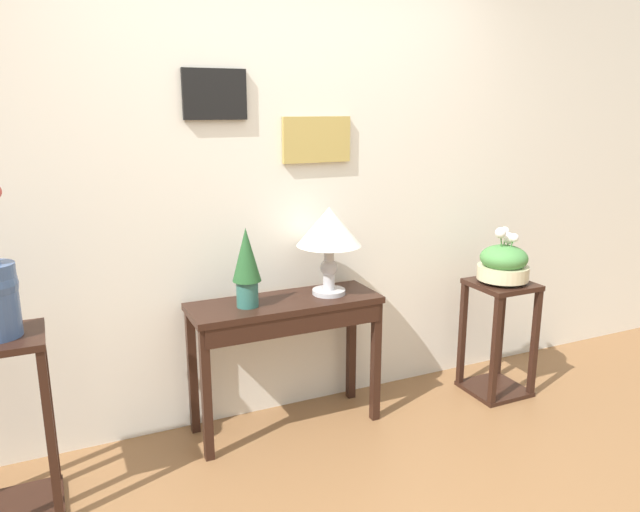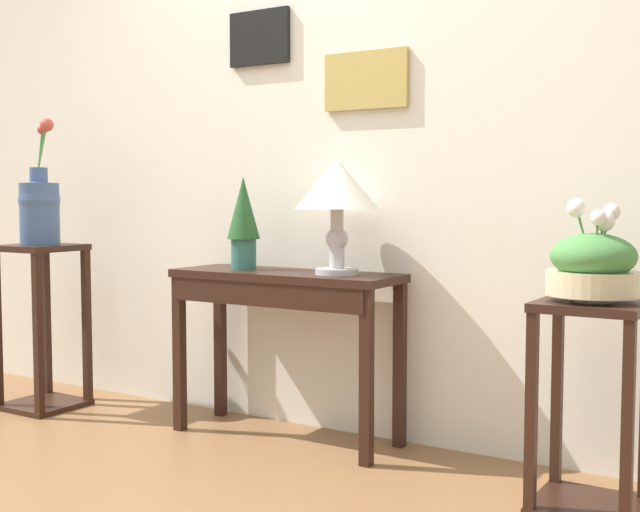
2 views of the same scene
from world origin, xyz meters
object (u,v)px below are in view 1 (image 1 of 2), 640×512
pedestal_stand_left (11,427)px  table_lamp (329,231)px  potted_plant_on_console (246,264)px  planter_bowl_wide_right (504,263)px  pedestal_stand_right (498,338)px  console_table (287,323)px

pedestal_stand_left → table_lamp: bearing=7.1°
potted_plant_on_console → planter_bowl_wide_right: (1.55, -0.14, -0.13)m
potted_plant_on_console → pedestal_stand_left: bearing=-170.9°
pedestal_stand_right → potted_plant_on_console: bearing=174.7°
potted_plant_on_console → console_table: bearing=-1.2°
table_lamp → planter_bowl_wide_right: (1.08, -0.16, -0.25)m
pedestal_stand_right → planter_bowl_wide_right: 0.48m
potted_plant_on_console → pedestal_stand_left: (-1.12, -0.18, -0.55)m
console_table → potted_plant_on_console: 0.41m
console_table → table_lamp: size_ratio=2.13×
table_lamp → pedestal_stand_left: size_ratio=0.58×
console_table → table_lamp: table_lamp is taller
pedestal_stand_right → planter_bowl_wide_right: bearing=7.9°
pedestal_stand_left → planter_bowl_wide_right: 2.70m
pedestal_stand_left → potted_plant_on_console: bearing=9.1°
console_table → potted_plant_on_console: (-0.21, 0.00, 0.35)m
potted_plant_on_console → pedestal_stand_right: potted_plant_on_console is taller
potted_plant_on_console → pedestal_stand_right: 1.67m
pedestal_stand_left → pedestal_stand_right: bearing=0.8°
pedestal_stand_left → pedestal_stand_right: size_ratio=1.15×
pedestal_stand_right → pedestal_stand_left: bearing=-179.2°
table_lamp → planter_bowl_wide_right: 1.12m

